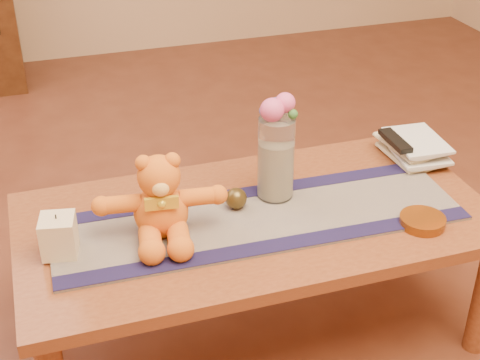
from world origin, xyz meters
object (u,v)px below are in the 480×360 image
object	(u,v)px
teddy_bear	(160,196)
glass_vase	(276,158)
pillar_candle	(59,236)
tv_remote	(395,141)
bronze_ball	(236,198)
book_bottom	(391,159)
amber_dish	(422,221)

from	to	relation	value
teddy_bear	glass_vase	bearing A→B (deg)	20.25
pillar_candle	tv_remote	xyz separation A→B (m)	(1.11, 0.18, 0.02)
teddy_bear	bronze_ball	size ratio (longest dim) A/B	5.39
bronze_ball	book_bottom	world-z (taller)	bronze_ball
teddy_bear	glass_vase	world-z (taller)	glass_vase
teddy_bear	tv_remote	world-z (taller)	teddy_bear
pillar_candle	book_bottom	size ratio (longest dim) A/B	0.49
glass_vase	amber_dish	world-z (taller)	glass_vase
book_bottom	tv_remote	distance (m)	0.08
book_bottom	amber_dish	bearing A→B (deg)	-107.18
book_bottom	amber_dish	size ratio (longest dim) A/B	1.68
bronze_ball	amber_dish	world-z (taller)	bronze_ball
amber_dish	pillar_candle	bearing A→B (deg)	170.14
teddy_bear	bronze_ball	bearing A→B (deg)	20.17
glass_vase	amber_dish	xyz separation A→B (m)	(0.35, -0.28, -0.12)
glass_vase	tv_remote	bearing A→B (deg)	10.25
book_bottom	amber_dish	xyz separation A→B (m)	(-0.10, -0.37, 0.00)
pillar_candle	tv_remote	size ratio (longest dim) A/B	0.69
bronze_ball	book_bottom	size ratio (longest dim) A/B	0.29
pillar_candle	amber_dish	xyz separation A→B (m)	(1.01, -0.18, -0.05)
glass_vase	amber_dish	size ratio (longest dim) A/B	1.96
book_bottom	tv_remote	size ratio (longest dim) A/B	1.39
teddy_bear	glass_vase	xyz separation A→B (m)	(0.37, 0.09, 0.01)
teddy_bear	book_bottom	size ratio (longest dim) A/B	1.56
bronze_ball	tv_remote	xyz separation A→B (m)	(0.59, 0.11, 0.04)
book_bottom	glass_vase	bearing A→B (deg)	-170.61
glass_vase	book_bottom	xyz separation A→B (m)	(0.45, 0.09, -0.13)
pillar_candle	glass_vase	distance (m)	0.67
bronze_ball	pillar_candle	bearing A→B (deg)	-172.51
teddy_bear	bronze_ball	xyz separation A→B (m)	(0.24, 0.05, -0.09)
bronze_ball	tv_remote	world-z (taller)	tv_remote
bronze_ball	amber_dish	bearing A→B (deg)	-26.52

